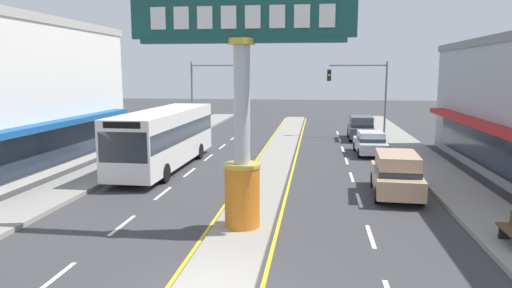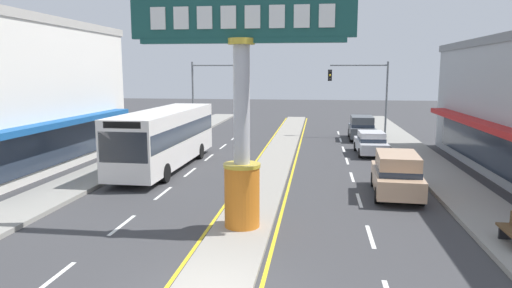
% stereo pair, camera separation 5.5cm
% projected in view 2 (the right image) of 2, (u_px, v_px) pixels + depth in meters
% --- Properties ---
extents(median_strip, '(2.02, 52.00, 0.14)m').
position_uv_depth(median_strip, '(277.00, 158.00, 28.80)').
color(median_strip, gray).
rests_on(median_strip, ground).
extents(sidewalk_left, '(2.57, 60.00, 0.18)m').
position_uv_depth(sidewalk_left, '(127.00, 160.00, 28.02)').
color(sidewalk_left, gray).
rests_on(sidewalk_left, ground).
extents(sidewalk_right, '(2.57, 60.00, 0.18)m').
position_uv_depth(sidewalk_right, '(433.00, 168.00, 25.66)').
color(sidewalk_right, gray).
rests_on(sidewalk_right, ground).
extents(lane_markings, '(8.76, 52.00, 0.01)m').
position_uv_depth(lane_markings, '(275.00, 163.00, 27.49)').
color(lane_markings, silver).
rests_on(lane_markings, ground).
extents(district_sign, '(7.31, 1.26, 7.77)m').
position_uv_depth(district_sign, '(242.00, 108.00, 15.30)').
color(district_sign, orange).
rests_on(district_sign, median_strip).
extents(traffic_light_left_side, '(4.86, 0.46, 6.20)m').
position_uv_depth(traffic_light_left_side, '(213.00, 85.00, 38.64)').
color(traffic_light_left_side, slate).
rests_on(traffic_light_left_side, ground).
extents(traffic_light_right_side, '(4.86, 0.46, 6.20)m').
position_uv_depth(traffic_light_right_side, '(365.00, 86.00, 37.85)').
color(traffic_light_right_side, slate).
rests_on(traffic_light_right_side, ground).
extents(suv_near_right_lane, '(2.16, 4.70, 1.90)m').
position_uv_depth(suv_near_right_lane, '(397.00, 174.00, 20.19)').
color(suv_near_right_lane, tan).
rests_on(suv_near_right_lane, ground).
extents(bus_far_right_lane, '(2.70, 11.24, 3.26)m').
position_uv_depth(bus_far_right_lane, '(166.00, 135.00, 26.00)').
color(bus_far_right_lane, silver).
rests_on(bus_far_right_lane, ground).
extents(suv_near_left_lane, '(2.03, 4.63, 1.90)m').
position_uv_depth(suv_near_left_lane, '(362.00, 127.00, 36.93)').
color(suv_near_left_lane, '#4C5156').
rests_on(suv_near_left_lane, ground).
extents(sedan_mid_left_lane, '(1.94, 4.35, 1.53)m').
position_uv_depth(sedan_mid_left_lane, '(371.00, 143.00, 30.30)').
color(sedan_mid_left_lane, silver).
rests_on(sedan_mid_left_lane, ground).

